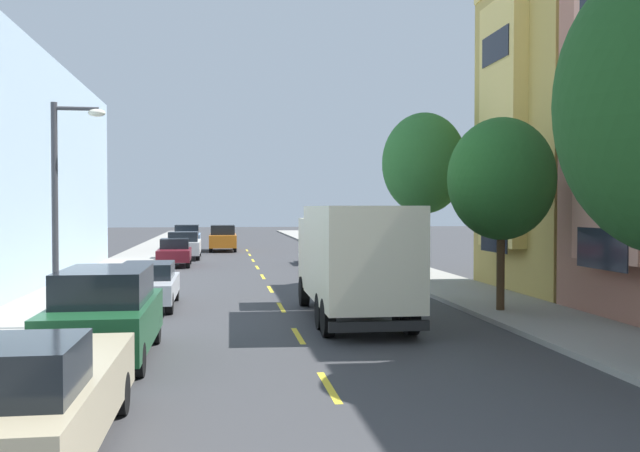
# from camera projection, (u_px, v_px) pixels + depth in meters

# --- Properties ---
(ground_plane) EXTENTS (160.00, 160.00, 0.00)m
(ground_plane) POSITION_uv_depth(u_px,v_px,m) (259.00, 271.00, 35.15)
(ground_plane) COLOR #38383A
(sidewalk_left) EXTENTS (3.20, 120.00, 0.14)m
(sidewalk_left) POSITION_uv_depth(u_px,v_px,m) (109.00, 275.00, 32.17)
(sidewalk_left) COLOR #99968E
(sidewalk_left) RESTS_ON ground_plane
(sidewalk_right) EXTENTS (3.20, 120.00, 0.14)m
(sidewalk_right) POSITION_uv_depth(u_px,v_px,m) (405.00, 271.00, 34.17)
(sidewalk_right) COLOR #99968E
(sidewalk_right) RESTS_ON ground_plane
(lane_centerline_dashes) EXTENTS (0.14, 47.20, 0.01)m
(lane_centerline_dashes) POSITION_uv_depth(u_px,v_px,m) (266.00, 282.00, 29.71)
(lane_centerline_dashes) COLOR yellow
(lane_centerline_dashes) RESTS_ON ground_plane
(street_tree_second) EXTENTS (3.20, 3.20, 5.77)m
(street_tree_second) POSITION_uv_depth(u_px,v_px,m) (501.00, 179.00, 20.70)
(street_tree_second) COLOR #47331E
(street_tree_second) RESTS_ON sidewalk_right
(street_tree_third) EXTENTS (3.46, 3.46, 6.99)m
(street_tree_third) POSITION_uv_depth(u_px,v_px,m) (424.00, 164.00, 28.57)
(street_tree_third) COLOR #47331E
(street_tree_third) RESTS_ON sidewalk_right
(street_lamp) EXTENTS (1.35, 0.28, 5.75)m
(street_lamp) POSITION_uv_depth(u_px,v_px,m) (62.00, 195.00, 17.66)
(street_lamp) COLOR #38383D
(street_lamp) RESTS_ON sidewalk_left
(delivery_box_truck) EXTENTS (2.48, 7.61, 3.26)m
(delivery_box_truck) POSITION_uv_depth(u_px,v_px,m) (353.00, 255.00, 19.66)
(delivery_box_truck) COLOR beige
(delivery_box_truck) RESTS_ON ground_plane
(parked_pickup_charcoal) EXTENTS (2.11, 5.34, 1.73)m
(parked_pickup_charcoal) POSITION_uv_depth(u_px,v_px,m) (359.00, 259.00, 32.05)
(parked_pickup_charcoal) COLOR #333338
(parked_pickup_charcoal) RESTS_ON ground_plane
(parked_suv_forest) EXTENTS (1.96, 4.80, 1.93)m
(parked_suv_forest) POSITION_uv_depth(u_px,v_px,m) (106.00, 313.00, 14.57)
(parked_suv_forest) COLOR #194C28
(parked_suv_forest) RESTS_ON ground_plane
(parked_pickup_white) EXTENTS (2.05, 5.32, 1.73)m
(parked_pickup_white) POSITION_uv_depth(u_px,v_px,m) (184.00, 246.00, 43.40)
(parked_pickup_white) COLOR silver
(parked_pickup_white) RESTS_ON ground_plane
(parked_suv_sky) EXTENTS (2.02, 4.83, 1.93)m
(parked_suv_sky) POSITION_uv_depth(u_px,v_px,m) (187.00, 237.00, 52.07)
(parked_suv_sky) COLOR #7A9EC6
(parked_suv_sky) RESTS_ON ground_plane
(parked_sedan_silver) EXTENTS (1.83, 4.51, 1.43)m
(parked_sedan_silver) POSITION_uv_depth(u_px,v_px,m) (148.00, 284.00, 22.27)
(parked_sedan_silver) COLOR #B2B5BA
(parked_sedan_silver) RESTS_ON ground_plane
(parked_suv_black) EXTENTS (2.00, 4.82, 1.93)m
(parked_suv_black) POSITION_uv_depth(u_px,v_px,m) (330.00, 247.00, 39.43)
(parked_suv_black) COLOR black
(parked_suv_black) RESTS_ON ground_plane
(parked_pickup_champagne) EXTENTS (2.02, 5.31, 1.73)m
(parked_pickup_champagne) POSITION_uv_depth(u_px,v_px,m) (23.00, 399.00, 8.61)
(parked_pickup_champagne) COLOR tan
(parked_pickup_champagne) RESTS_ON ground_plane
(parked_hatchback_burgundy) EXTENTS (1.81, 4.03, 1.50)m
(parked_hatchback_burgundy) POSITION_uv_depth(u_px,v_px,m) (175.00, 252.00, 37.97)
(parked_hatchback_burgundy) COLOR maroon
(parked_hatchback_burgundy) RESTS_ON ground_plane
(moving_orange_sedan) EXTENTS (1.95, 4.80, 1.93)m
(moving_orange_sedan) POSITION_uv_depth(u_px,v_px,m) (223.00, 238.00, 51.16)
(moving_orange_sedan) COLOR orange
(moving_orange_sedan) RESTS_ON ground_plane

